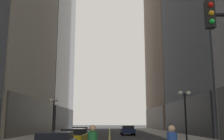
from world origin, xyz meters
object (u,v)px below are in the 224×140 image
at_px(car_navy, 127,130).
at_px(street_lamp_right_mid, 185,105).
at_px(car_yellow, 74,136).
at_px(car_green, 80,133).
at_px(street_lamp_left_far, 54,109).

xyz_separation_m(car_navy, street_lamp_right_mid, (3.89, -15.63, 2.54)).
relative_size(car_yellow, car_navy, 1.00).
distance_m(car_navy, street_lamp_right_mid, 16.30).
bearing_deg(car_navy, car_yellow, -106.96).
relative_size(car_yellow, car_green, 1.08).
xyz_separation_m(car_green, street_lamp_left_far, (-3.34, 2.37, 2.54)).
xyz_separation_m(car_yellow, street_lamp_left_far, (-3.66, 9.67, 2.54)).
height_order(car_green, street_lamp_left_far, street_lamp_left_far).
distance_m(car_yellow, car_navy, 18.00).
xyz_separation_m(car_navy, street_lamp_left_far, (-8.91, -7.54, 2.54)).
xyz_separation_m(street_lamp_left_far, street_lamp_right_mid, (12.80, -8.08, 0.00)).
height_order(car_yellow, street_lamp_left_far, street_lamp_left_far).
distance_m(car_navy, street_lamp_left_far, 11.94).
relative_size(car_navy, street_lamp_right_mid, 1.06).
height_order(street_lamp_left_far, street_lamp_right_mid, same).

